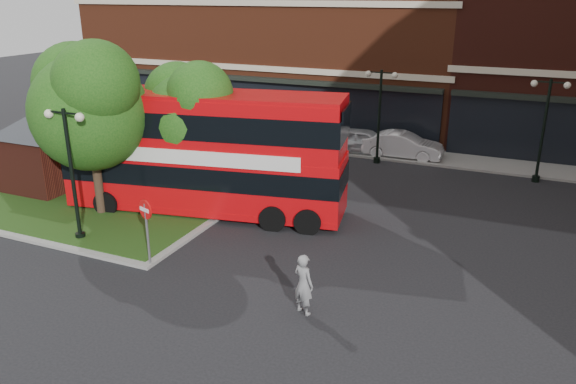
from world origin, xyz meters
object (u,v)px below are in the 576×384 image
at_px(woman, 304,284).
at_px(bus, 204,145).
at_px(car_silver, 365,141).
at_px(car_white, 403,145).

bearing_deg(woman, bus, -18.72).
height_order(bus, woman, bus).
height_order(car_silver, car_white, car_silver).
xyz_separation_m(bus, car_white, (5.78, 11.34, -2.18)).
height_order(woman, car_silver, woman).
distance_m(bus, car_silver, 12.09).
bearing_deg(car_white, car_silver, 88.76).
distance_m(bus, car_white, 12.92).
relative_size(bus, car_white, 2.71).
bearing_deg(woman, car_white, -65.10).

